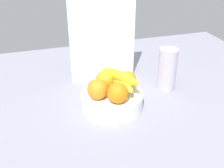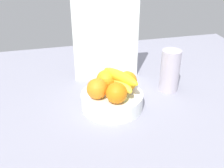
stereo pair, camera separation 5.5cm
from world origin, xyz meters
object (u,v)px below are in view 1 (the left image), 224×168
at_px(orange_front_right, 118,93).
at_px(banana_bunch, 120,82).
at_px(orange_center, 127,81).
at_px(cutting_board, 102,40).
at_px(fruit_bowl, 112,100).
at_px(thermos_tumbler, 167,69).
at_px(orange_front_left, 97,89).
at_px(orange_back_left, 106,80).

bearing_deg(orange_front_right, banana_bunch, 63.90).
xyz_separation_m(orange_front_right, banana_bunch, (0.03, 0.06, 0.00)).
height_order(orange_center, cutting_board, cutting_board).
bearing_deg(fruit_bowl, cutting_board, 82.23).
xyz_separation_m(cutting_board, thermos_tumbler, (0.23, -0.17, -0.09)).
relative_size(orange_front_left, cutting_board, 0.21).
relative_size(cutting_board, thermos_tumbler, 2.06).
xyz_separation_m(fruit_bowl, thermos_tumbler, (0.26, 0.07, 0.06)).
height_order(orange_front_right, orange_center, same).
distance_m(orange_front_left, orange_center, 0.12).
xyz_separation_m(fruit_bowl, cutting_board, (0.03, 0.24, 0.15)).
relative_size(orange_front_left, orange_back_left, 1.00).
distance_m(cutting_board, thermos_tumbler, 0.30).
relative_size(fruit_bowl, banana_bunch, 1.27).
height_order(fruit_bowl, thermos_tumbler, thermos_tumbler).
distance_m(orange_front_left, cutting_board, 0.29).
xyz_separation_m(orange_front_left, orange_back_left, (0.05, 0.06, 0.00)).
height_order(fruit_bowl, orange_back_left, orange_back_left).
xyz_separation_m(orange_back_left, banana_bunch, (0.04, -0.04, 0.00)).
height_order(orange_center, orange_back_left, same).
height_order(orange_center, thermos_tumbler, thermos_tumbler).
xyz_separation_m(fruit_bowl, orange_back_left, (-0.01, 0.04, 0.07)).
xyz_separation_m(orange_front_left, orange_front_right, (0.06, -0.05, 0.00)).
xyz_separation_m(orange_front_left, orange_center, (0.12, 0.03, 0.00)).
distance_m(fruit_bowl, banana_bunch, 0.08).
distance_m(orange_front_right, banana_bunch, 0.07).
height_order(fruit_bowl, orange_front_right, orange_front_right).
relative_size(fruit_bowl, orange_front_right, 3.08).
bearing_deg(orange_back_left, thermos_tumbler, 6.33).
bearing_deg(orange_center, orange_front_left, -166.20).
distance_m(orange_front_right, thermos_tumbler, 0.29).
bearing_deg(orange_back_left, fruit_bowl, -74.79).
bearing_deg(banana_bunch, orange_front_left, -168.37).
xyz_separation_m(orange_center, cutting_board, (-0.03, 0.23, 0.08)).
distance_m(fruit_bowl, orange_back_left, 0.08).
relative_size(orange_back_left, cutting_board, 0.21).
relative_size(banana_bunch, thermos_tumbler, 1.03).
height_order(orange_front_left, orange_back_left, same).
height_order(orange_front_left, thermos_tumbler, thermos_tumbler).
distance_m(orange_front_right, orange_back_left, 0.11).
height_order(orange_front_left, banana_bunch, banana_bunch).
bearing_deg(orange_center, cutting_board, 96.79).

